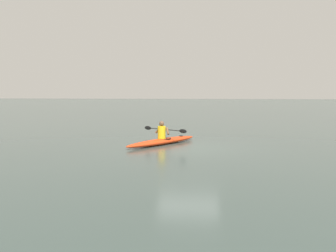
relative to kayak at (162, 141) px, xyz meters
name	(u,v)px	position (x,y,z in m)	size (l,w,h in m)	color
ground_plane	(189,148)	(-1.17, 0.93, -0.13)	(160.00, 160.00, 0.00)	#384742
kayak	(162,141)	(0.00, 0.00, 0.00)	(2.96, 3.81, 0.26)	red
kayaker	(162,131)	(0.02, 0.03, 0.45)	(2.00, 1.44, 0.75)	yellow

